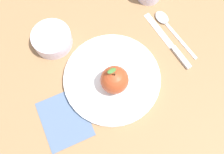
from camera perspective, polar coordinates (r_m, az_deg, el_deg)
ground_plane at (r=0.69m, az=2.67°, el=1.91°), size 2.40×2.40×0.00m
dinner_plate at (r=0.67m, az=0.00°, el=-0.29°), size 0.27×0.27×0.02m
apple at (r=0.62m, az=0.58°, el=-0.67°), size 0.07×0.07×0.09m
side_bowl at (r=0.73m, az=-13.81°, el=8.70°), size 0.11×0.11×0.04m
knife at (r=0.74m, az=13.55°, el=7.23°), size 0.21×0.06×0.01m
spoon at (r=0.77m, az=12.53°, el=12.17°), size 0.19×0.06×0.01m
linen_napkin at (r=0.66m, az=-10.94°, el=-9.56°), size 0.17×0.16×0.00m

